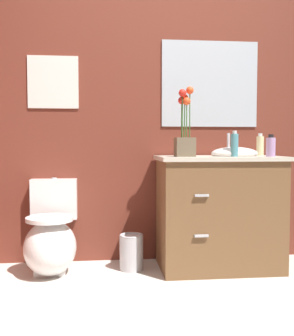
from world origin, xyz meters
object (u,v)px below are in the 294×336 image
Objects in this scene: flower_vase at (185,134)px; hand_wash_bottle at (234,145)px; trash_bin at (131,252)px; wall_mirror at (210,84)px; vanity_cabinet at (219,211)px; soap_bottle at (271,147)px; lotion_bottle at (260,146)px; wall_poster at (53,82)px; toilet at (51,240)px.

hand_wash_bottle is at bearing -6.77° from flower_vase.
wall_mirror is (0.67, 0.27, 1.31)m from trash_bin.
wall_mirror is (0.28, 0.36, 0.42)m from flower_vase.
vanity_cabinet is at bearing 12.96° from flower_vase.
flower_vase is 0.98m from trash_bin.
soap_bottle is 0.25m from lotion_bottle.
wall_poster reaches higher than trash_bin.
hand_wash_bottle is 1.12m from trash_bin.
lotion_bottle is 0.22× the size of wall_mirror.
lotion_bottle reaches higher than soap_bottle.
lotion_bottle is (0.35, 0.09, 0.50)m from vanity_cabinet.
wall_mirror is (-0.08, 0.40, 0.50)m from hand_wash_bottle.
toilet is at bearing 178.81° from vanity_cabinet.
trash_bin is (0.60, 0.00, -0.11)m from toilet.
toilet is 0.61m from trash_bin.
flower_vase reaches higher than soap_bottle.
vanity_cabinet reaches higher than soap_bottle.
vanity_cabinet is 0.53m from hand_wash_bottle.
hand_wash_bottle is at bearing -53.50° from vanity_cabinet.
toilet is 1.29m from vanity_cabinet.
toilet is at bearing 173.49° from soap_bottle.
trash_bin is at bearing 169.74° from hand_wash_bottle.
flower_vase is 0.62m from wall_mirror.
trash_bin is 1.50m from wall_mirror.
soap_bottle reaches higher than trash_bin.
trash_bin is at bearing 166.56° from flower_vase.
soap_bottle is 1.75m from wall_poster.
trash_bin is at bearing 0.15° from toilet.
hand_wash_bottle is (-0.27, -0.20, 0.01)m from lotion_bottle.
toilet is 1.76m from soap_bottle.
wall_mirror reaches higher than lotion_bottle.
soap_bottle is 0.86× the size of hand_wash_bottle.
lotion_bottle is at bearing 3.50° from trash_bin.
wall_mirror is at bearing 21.68° from trash_bin.
toilet is 1.77m from wall_mirror.
trash_bin is at bearing -158.32° from wall_mirror.
wall_poster is 0.52× the size of wall_mirror.
trash_bin is (-0.39, 0.09, -0.89)m from flower_vase.
soap_bottle is at bearing -52.98° from wall_mirror.
wall_poster is (-1.27, 0.29, 1.00)m from vanity_cabinet.
vanity_cabinet is 2.03× the size of flower_vase.
flower_vase reaches higher than trash_bin.
flower_vase is 0.63m from soap_bottle.
wall_poster is 1.27m from wall_mirror.
soap_bottle is at bearing -24.97° from vanity_cabinet.
flower_vase is 0.66m from lotion_bottle.
soap_bottle is at bearing -8.45° from flower_vase.
hand_wash_bottle is at bearing -5.69° from toilet.
toilet is 0.66× the size of vanity_cabinet.
lotion_bottle is 0.43× the size of wall_poster.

